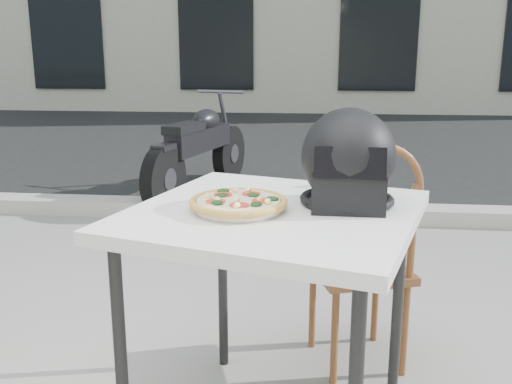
# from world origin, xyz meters

# --- Properties ---
(street_asphalt) EXTENTS (30.00, 8.00, 0.00)m
(street_asphalt) POSITION_xyz_m (0.00, 7.00, 0.00)
(street_asphalt) COLOR black
(street_asphalt) RESTS_ON ground
(curb) EXTENTS (30.00, 0.25, 0.12)m
(curb) POSITION_xyz_m (0.00, 3.00, 0.06)
(curb) COLOR #A5A29A
(curb) RESTS_ON ground
(cafe_table_main) EXTENTS (1.07, 1.07, 0.82)m
(cafe_table_main) POSITION_xyz_m (0.30, 0.33, 0.75)
(cafe_table_main) COLOR silver
(cafe_table_main) RESTS_ON ground
(plate) EXTENTS (0.32, 0.32, 0.02)m
(plate) POSITION_xyz_m (0.20, 0.30, 0.83)
(plate) COLOR white
(plate) RESTS_ON cafe_table_main
(pizza) EXTENTS (0.40, 0.40, 0.04)m
(pizza) POSITION_xyz_m (0.20, 0.30, 0.85)
(pizza) COLOR gold
(pizza) RESTS_ON plate
(helmet) EXTENTS (0.31, 0.32, 0.31)m
(helmet) POSITION_xyz_m (0.54, 0.41, 0.96)
(helmet) COLOR black
(helmet) RESTS_ON cafe_table_main
(cafe_chair_main) EXTENTS (0.47, 0.47, 0.98)m
(cafe_chair_main) POSITION_xyz_m (0.64, 0.80, 0.54)
(cafe_chair_main) COLOR brown
(cafe_chair_main) RESTS_ON ground
(motorcycle) EXTENTS (0.67, 1.85, 0.94)m
(motorcycle) POSITION_xyz_m (-0.62, 3.72, 0.41)
(motorcycle) COLOR black
(motorcycle) RESTS_ON street_asphalt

